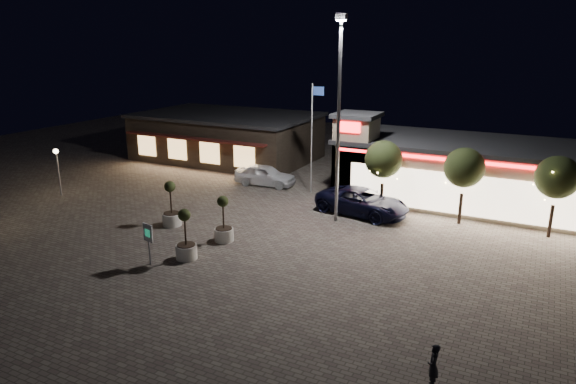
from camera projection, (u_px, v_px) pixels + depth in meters
The scene contains 16 objects.
ground at pixel (241, 262), 26.34m from camera, with size 90.00×90.00×0.00m, color #71675B.
retail_building at pixel (481, 173), 35.09m from camera, with size 20.40×8.40×6.10m.
restaurant_building at pixel (227, 136), 48.88m from camera, with size 16.40×11.00×4.30m.
floodlight_pole at pixel (339, 109), 30.31m from camera, with size 0.60×0.40×12.38m.
flagpole at pixel (313, 130), 36.93m from camera, with size 0.95×0.10×8.00m.
lamp_post_west at pixel (57, 163), 36.90m from camera, with size 0.36×0.36×3.48m.
string_tree_a at pixel (384, 159), 32.99m from camera, with size 2.42×2.42×4.79m.
string_tree_b at pixel (464, 168), 30.81m from camera, with size 2.42×2.42×4.79m.
string_tree_c at pixel (557, 177), 28.63m from camera, with size 2.42×2.42×4.79m.
pickup_truck at pixel (362, 202), 33.31m from camera, with size 2.81×6.10×1.69m, color black.
white_sedan at pixel (265, 175), 40.02m from camera, with size 1.93×4.80×1.64m, color white.
pedestrian at pixel (433, 366), 16.64m from camera, with size 0.56×0.37×1.55m, color black.
planter_left at pixel (172, 212), 31.27m from camera, with size 1.15×1.15×2.82m.
planter_mid at pixel (186, 243), 26.51m from camera, with size 1.10×1.10×2.71m.
planter_right at pixel (224, 227), 28.86m from camera, with size 1.08×1.08×2.66m.
valet_sign at pixel (148, 236), 25.61m from camera, with size 0.71×0.22×2.17m.
Camera 1 is at (13.14, -20.50, 10.92)m, focal length 32.00 mm.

